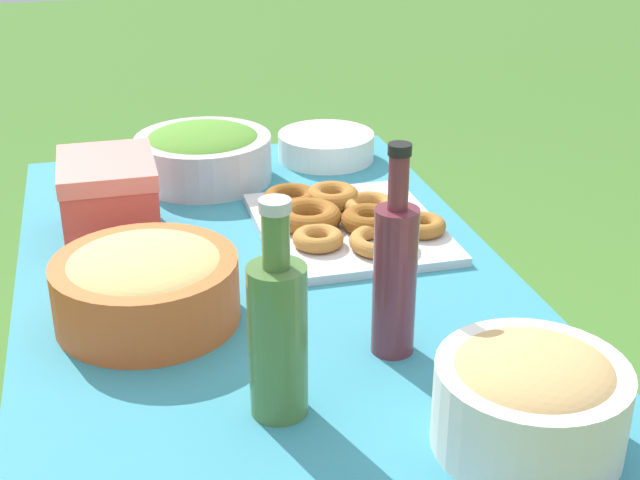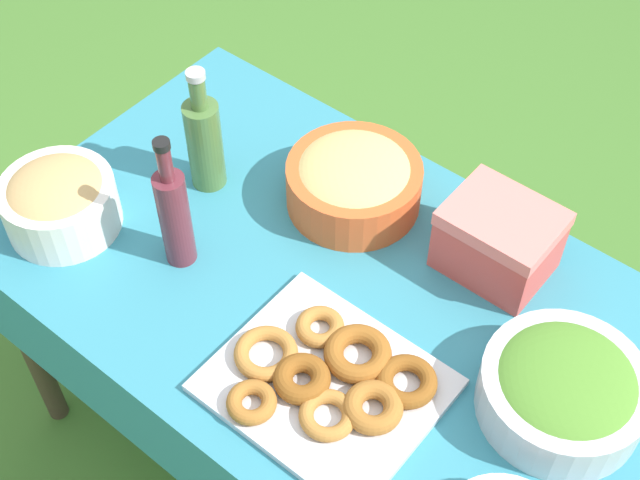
{
  "view_description": "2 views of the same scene",
  "coord_description": "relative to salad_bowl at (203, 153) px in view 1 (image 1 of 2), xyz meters",
  "views": [
    {
      "loc": [
        1.3,
        -0.25,
        1.38
      ],
      "look_at": [
        0.06,
        0.07,
        0.79
      ],
      "focal_mm": 50.0,
      "sensor_mm": 36.0,
      "label": 1
    },
    {
      "loc": [
        -0.65,
        0.83,
        2.07
      ],
      "look_at": [
        0.02,
        -0.0,
        0.81
      ],
      "focal_mm": 50.0,
      "sensor_mm": 36.0,
      "label": 2
    }
  ],
  "objects": [
    {
      "name": "bread_bowl",
      "position": [
        0.99,
        0.26,
        0.01
      ],
      "size": [
        0.23,
        0.23,
        0.13
      ],
      "color": "white",
      "rests_on": "picnic_table"
    },
    {
      "name": "donut_platter",
      "position": [
        0.33,
        0.22,
        -0.04
      ],
      "size": [
        0.39,
        0.34,
        0.05
      ],
      "color": "silver",
      "rests_on": "picnic_table"
    },
    {
      "name": "wine_bottle",
      "position": [
        0.75,
        0.17,
        0.06
      ],
      "size": [
        0.06,
        0.06,
        0.31
      ],
      "color": "maroon",
      "rests_on": "picnic_table"
    },
    {
      "name": "plate_stack",
      "position": [
        -0.06,
        0.28,
        -0.03
      ],
      "size": [
        0.22,
        0.22,
        0.06
      ],
      "color": "white",
      "rests_on": "picnic_table"
    },
    {
      "name": "olive_oil_bottle",
      "position": [
        0.85,
        -0.02,
        0.06
      ],
      "size": [
        0.07,
        0.07,
        0.29
      ],
      "color": "#4C7238",
      "rests_on": "picnic_table"
    },
    {
      "name": "cooler_box",
      "position": [
        0.26,
        -0.2,
        0.02
      ],
      "size": [
        0.21,
        0.17,
        0.15
      ],
      "color": "#E04C42",
      "rests_on": "picnic_table"
    },
    {
      "name": "salad_bowl",
      "position": [
        0.0,
        0.0,
        0.0
      ],
      "size": [
        0.29,
        0.29,
        0.12
      ],
      "color": "silver",
      "rests_on": "picnic_table"
    },
    {
      "name": "pasta_bowl",
      "position": [
        0.57,
        -0.16,
        0.0
      ],
      "size": [
        0.28,
        0.28,
        0.12
      ],
      "color": "#E05B28",
      "rests_on": "picnic_table"
    },
    {
      "name": "picnic_table",
      "position": [
        0.48,
        0.04,
        -0.16
      ],
      "size": [
        1.35,
        0.82,
        0.7
      ],
      "color": "teal",
      "rests_on": "ground_plane"
    }
  ]
}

